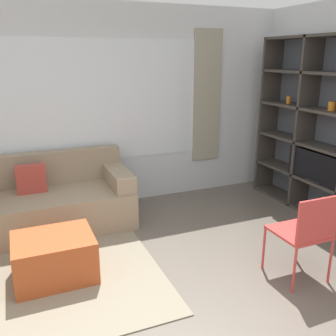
{
  "coord_description": "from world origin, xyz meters",
  "views": [
    {
      "loc": [
        -0.96,
        -1.98,
        2.02
      ],
      "look_at": [
        0.55,
        1.63,
        0.85
      ],
      "focal_mm": 40.0,
      "sensor_mm": 36.0,
      "label": 1
    }
  ],
  "objects_px": {
    "couch_main": "(51,202)",
    "folding_chair": "(306,230)",
    "shelving_unit": "(331,131)",
    "ottoman": "(54,257)"
  },
  "relations": [
    {
      "from": "couch_main",
      "to": "folding_chair",
      "type": "bearing_deg",
      "value": -46.24
    },
    {
      "from": "shelving_unit",
      "to": "folding_chair",
      "type": "bearing_deg",
      "value": -140.0
    },
    {
      "from": "ottoman",
      "to": "folding_chair",
      "type": "distance_m",
      "value": 2.34
    },
    {
      "from": "shelving_unit",
      "to": "couch_main",
      "type": "bearing_deg",
      "value": 163.08
    },
    {
      "from": "couch_main",
      "to": "folding_chair",
      "type": "distance_m",
      "value": 2.93
    },
    {
      "from": "shelving_unit",
      "to": "couch_main",
      "type": "xyz_separation_m",
      "value": [
        -3.33,
        1.01,
        -0.81
      ]
    },
    {
      "from": "shelving_unit",
      "to": "ottoman",
      "type": "relative_size",
      "value": 3.31
    },
    {
      "from": "ottoman",
      "to": "folding_chair",
      "type": "xyz_separation_m",
      "value": [
        2.12,
        -0.93,
        0.31
      ]
    },
    {
      "from": "couch_main",
      "to": "folding_chair",
      "type": "xyz_separation_m",
      "value": [
        2.02,
        -2.11,
        0.2
      ]
    },
    {
      "from": "couch_main",
      "to": "ottoman",
      "type": "height_order",
      "value": "couch_main"
    }
  ]
}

